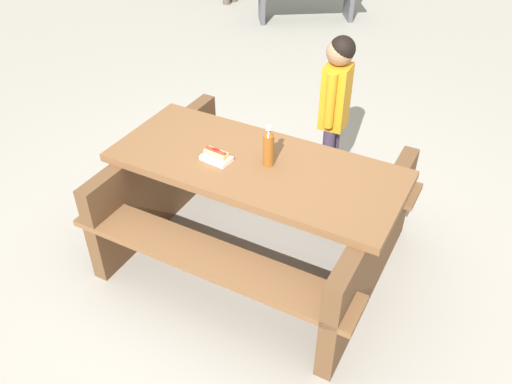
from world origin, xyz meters
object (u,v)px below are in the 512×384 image
Objects in this scene: soda_bottle at (268,148)px; child_in_coat at (336,97)px; picnic_table at (256,202)px; hotdog_tray at (216,156)px.

child_in_coat is (-0.30, -0.87, -0.07)m from soda_bottle.
child_in_coat reaches higher than picnic_table.
child_in_coat is at bearing -124.70° from hotdog_tray.
hotdog_tray is (0.32, 0.03, -0.09)m from soda_bottle.
picnic_table is at bearing -172.26° from hotdog_tray.
soda_bottle is at bearing 70.71° from child_in_coat.
picnic_table is 10.12× the size of hotdog_tray.
child_in_coat is at bearing -109.29° from soda_bottle.
soda_bottle is 0.21× the size of child_in_coat.
child_in_coat is (-0.62, -0.89, 0.02)m from hotdog_tray.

